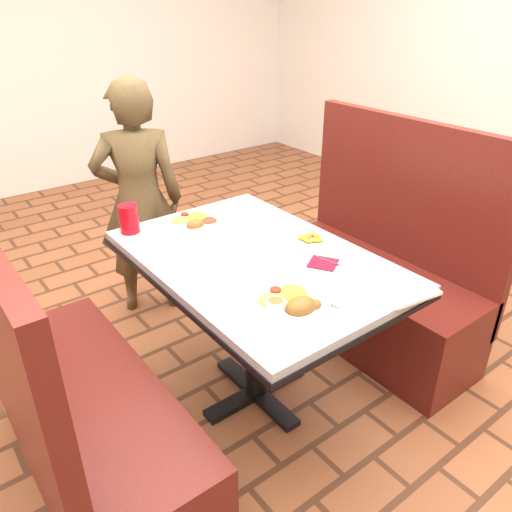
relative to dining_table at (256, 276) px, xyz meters
The scene contains 14 objects.
dining_table is the anchor object (origin of this frame).
booth_bench_left 0.86m from the dining_table, behind, with size 0.47×1.20×1.17m.
booth_bench_right 0.86m from the dining_table, ahead, with size 0.47×1.20×1.17m.
diner_person 1.03m from the dining_table, 91.97° to the left, with size 0.49×0.32×1.35m, color brown.
near_dinner_plate 0.41m from the dining_table, 108.82° to the right, with size 0.26×0.26×0.08m.
far_dinner_plate 0.45m from the dining_table, 94.10° to the left, with size 0.26×0.26×0.07m.
plantain_plate 0.29m from the dining_table, ahead, with size 0.17×0.17×0.03m.
maroon_napkin 0.29m from the dining_table, 50.91° to the right, with size 0.11×0.11×0.00m, color maroon.
spoon_utensil 0.31m from the dining_table, 47.31° to the right, with size 0.01×0.12×0.00m, color #B9B9BE.
red_tumbler 0.63m from the dining_table, 120.16° to the left, with size 0.09×0.09×0.13m, color red.
paper_napkin 0.61m from the dining_table, 64.76° to the right, with size 0.21×0.16×0.01m, color white.
knife_utensil 0.42m from the dining_table, 95.39° to the right, with size 0.01×0.17×0.00m, color silver.
fork_utensil 0.42m from the dining_table, 101.48° to the right, with size 0.01×0.15×0.00m, color #B8B8BC.
lettuce_shreds 0.12m from the dining_table, 56.31° to the left, with size 0.28×0.32×0.00m, color #8CCF52, non-canonical shape.
Camera 1 is at (-1.10, -1.44, 1.70)m, focal length 35.00 mm.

